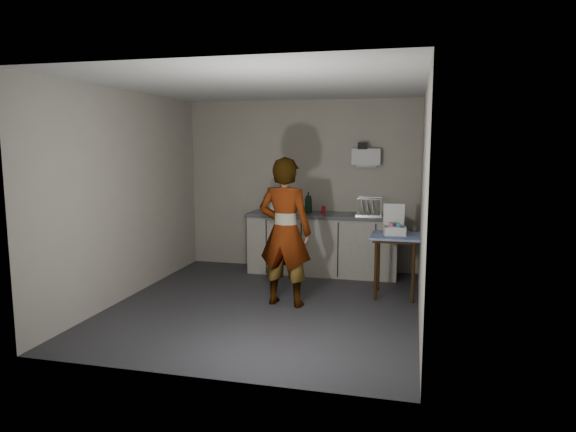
% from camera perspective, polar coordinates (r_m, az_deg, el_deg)
% --- Properties ---
extents(ground, '(4.00, 4.00, 0.00)m').
position_cam_1_polar(ground, '(6.31, -2.49, -9.88)').
color(ground, '#29292E').
rests_on(ground, ground).
extents(wall_back, '(3.60, 0.02, 2.60)m').
position_cam_1_polar(wall_back, '(7.96, 1.48, 3.42)').
color(wall_back, '#B2A89B').
rests_on(wall_back, ground).
extents(wall_right, '(0.02, 4.00, 2.60)m').
position_cam_1_polar(wall_right, '(5.80, 14.66, 1.42)').
color(wall_right, '#B2A89B').
rests_on(wall_right, ground).
extents(wall_left, '(0.02, 4.00, 2.60)m').
position_cam_1_polar(wall_left, '(6.77, -17.28, 2.24)').
color(wall_left, '#B2A89B').
rests_on(wall_left, ground).
extents(ceiling, '(3.60, 4.00, 0.01)m').
position_cam_1_polar(ceiling, '(6.04, -2.65, 14.24)').
color(ceiling, white).
rests_on(ceiling, wall_back).
extents(kitchen_counter, '(2.24, 0.62, 0.91)m').
position_cam_1_polar(kitchen_counter, '(7.73, 3.89, -3.28)').
color(kitchen_counter, black).
rests_on(kitchen_counter, ground).
extents(wall_shelf, '(0.42, 0.18, 0.37)m').
position_cam_1_polar(wall_shelf, '(7.72, 8.69, 6.51)').
color(wall_shelf, white).
rests_on(wall_shelf, ground).
extents(side_table, '(0.62, 0.62, 0.80)m').
position_cam_1_polar(side_table, '(6.64, 11.89, -2.94)').
color(side_table, '#351E0C').
rests_on(side_table, ground).
extents(standing_man, '(0.70, 0.50, 1.79)m').
position_cam_1_polar(standing_man, '(6.13, -0.34, -1.79)').
color(standing_man, '#B2A593').
rests_on(standing_man, ground).
extents(soap_bottle, '(0.14, 0.14, 0.32)m').
position_cam_1_polar(soap_bottle, '(7.68, 2.27, 1.50)').
color(soap_bottle, black).
rests_on(soap_bottle, kitchen_counter).
extents(soda_can, '(0.06, 0.06, 0.11)m').
position_cam_1_polar(soda_can, '(7.66, 3.95, 0.71)').
color(soda_can, red).
rests_on(soda_can, kitchen_counter).
extents(dark_bottle, '(0.08, 0.08, 0.27)m').
position_cam_1_polar(dark_bottle, '(7.65, 2.29, 1.29)').
color(dark_bottle, black).
rests_on(dark_bottle, kitchen_counter).
extents(paper_towel, '(0.14, 0.14, 0.25)m').
position_cam_1_polar(paper_towel, '(7.80, -1.70, 1.32)').
color(paper_towel, black).
rests_on(paper_towel, kitchen_counter).
extents(dish_rack, '(0.37, 0.28, 0.26)m').
position_cam_1_polar(dish_rack, '(7.53, 8.96, 0.53)').
color(dish_rack, white).
rests_on(dish_rack, kitchen_counter).
extents(bakery_box, '(0.30, 0.31, 0.38)m').
position_cam_1_polar(bakery_box, '(6.65, 11.74, -1.29)').
color(bakery_box, white).
rests_on(bakery_box, side_table).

